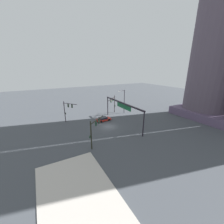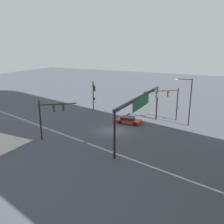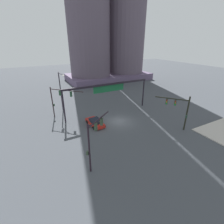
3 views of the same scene
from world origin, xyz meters
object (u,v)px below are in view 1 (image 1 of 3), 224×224
(traffic_signal_cross_street, at_px, (94,128))
(sedan_car_approaching, at_px, (103,119))
(traffic_signal_near_corner, at_px, (113,102))
(traffic_signal_opposite_side, at_px, (67,109))
(streetlamp_curved_arm, at_px, (124,100))

(traffic_signal_cross_street, xyz_separation_m, sedan_car_approaching, (-11.85, 7.66, -3.31))
(traffic_signal_near_corner, bearing_deg, sedan_car_approaching, -6.89)
(traffic_signal_opposite_side, relative_size, streetlamp_curved_arm, 0.76)
(traffic_signal_opposite_side, xyz_separation_m, streetlamp_curved_arm, (0.52, 18.89, 0.61))
(traffic_signal_near_corner, relative_size, traffic_signal_cross_street, 1.03)
(traffic_signal_near_corner, distance_m, traffic_signal_cross_street, 21.27)
(traffic_signal_opposite_side, bearing_deg, traffic_signal_near_corner, 55.38)
(streetlamp_curved_arm, bearing_deg, traffic_signal_opposite_side, -10.64)
(sedan_car_approaching, bearing_deg, streetlamp_curved_arm, 16.18)
(traffic_signal_cross_street, bearing_deg, traffic_signal_opposite_side, 57.60)
(traffic_signal_near_corner, distance_m, sedan_car_approaching, 8.31)
(traffic_signal_near_corner, bearing_deg, traffic_signal_cross_street, 5.99)
(traffic_signal_near_corner, bearing_deg, streetlamp_curved_arm, 118.50)
(traffic_signal_near_corner, xyz_separation_m, traffic_signal_opposite_side, (0.56, -15.39, -0.10))
(traffic_signal_cross_street, height_order, streetlamp_curved_arm, streetlamp_curved_arm)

